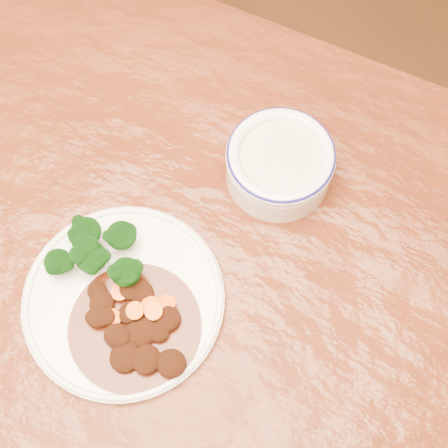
% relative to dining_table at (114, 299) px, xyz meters
% --- Properties ---
extents(ground, '(4.00, 4.00, 0.00)m').
position_rel_dining_table_xyz_m(ground, '(-0.00, 0.00, -0.67)').
color(ground, '#452311').
rests_on(ground, ground).
extents(dining_table, '(1.58, 1.05, 0.75)m').
position_rel_dining_table_xyz_m(dining_table, '(0.00, 0.00, 0.00)').
color(dining_table, '#5B2510').
rests_on(dining_table, ground).
extents(dinner_plate, '(0.24, 0.24, 0.02)m').
position_rel_dining_table_xyz_m(dinner_plate, '(0.03, -0.02, 0.09)').
color(dinner_plate, white).
rests_on(dinner_plate, dining_table).
extents(broccoli_florets, '(0.11, 0.09, 0.04)m').
position_rel_dining_table_xyz_m(broccoli_florets, '(-0.01, 0.02, 0.12)').
color(broccoli_florets, '#80A253').
rests_on(broccoli_florets, dinner_plate).
extents(mince_stew, '(0.15, 0.15, 0.03)m').
position_rel_dining_table_xyz_m(mince_stew, '(0.06, -0.04, 0.10)').
color(mince_stew, '#481307').
rests_on(mince_stew, dinner_plate).
extents(dip_bowl, '(0.14, 0.14, 0.06)m').
position_rel_dining_table_xyz_m(dip_bowl, '(0.15, 0.21, 0.11)').
color(dip_bowl, silver).
rests_on(dip_bowl, dining_table).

